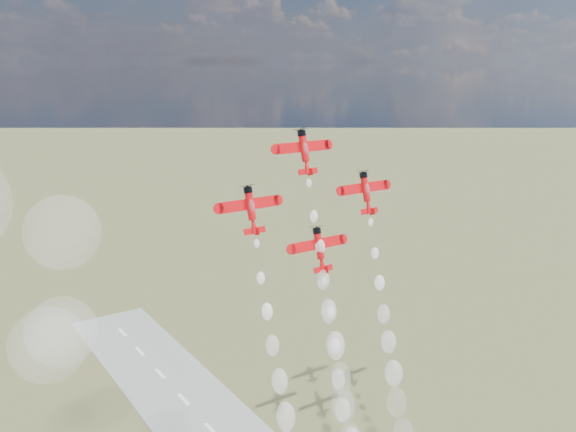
# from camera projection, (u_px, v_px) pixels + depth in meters

# --- Properties ---
(plane_lead) EXTENTS (13.54, 5.42, 9.45)m
(plane_lead) POSITION_uv_depth(u_px,v_px,m) (304.00, 151.00, 128.48)
(plane_lead) COLOR red
(plane_lead) RESTS_ON ground
(plane_left) EXTENTS (13.54, 5.42, 9.45)m
(plane_left) POSITION_uv_depth(u_px,v_px,m) (251.00, 209.00, 120.64)
(plane_left) COLOR red
(plane_left) RESTS_ON ground
(plane_right) EXTENTS (13.54, 5.42, 9.45)m
(plane_right) POSITION_uv_depth(u_px,v_px,m) (366.00, 192.00, 136.49)
(plane_right) COLOR red
(plane_right) RESTS_ON ground
(plane_slot) EXTENTS (13.54, 5.42, 9.45)m
(plane_slot) POSITION_uv_depth(u_px,v_px,m) (320.00, 248.00, 128.65)
(plane_slot) COLOR red
(plane_slot) RESTS_ON ground
(smoke_trail_lead) EXTENTS (5.14, 19.08, 56.56)m
(smoke_trail_lead) POSITION_uv_depth(u_px,v_px,m) (341.00, 389.00, 128.74)
(smoke_trail_lead) COLOR white
(smoke_trail_lead) RESTS_ON plane_lead
(smoke_trail_right) EXTENTS (5.60, 18.88, 55.81)m
(smoke_trail_right) POSITION_uv_depth(u_px,v_px,m) (401.00, 415.00, 136.77)
(smoke_trail_right) COLOR white
(smoke_trail_right) RESTS_ON plane_right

